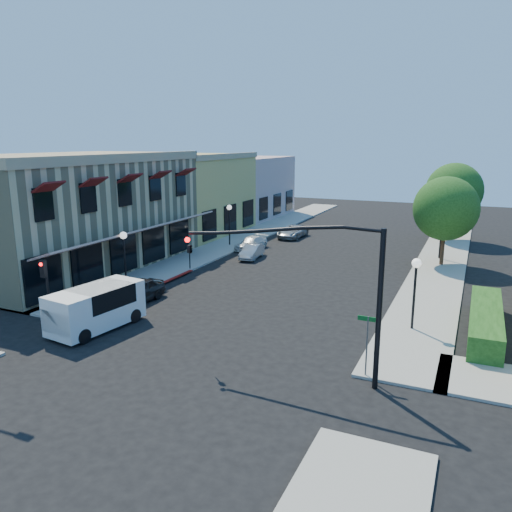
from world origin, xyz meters
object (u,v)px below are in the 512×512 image
at_px(parked_car_b, 252,252).
at_px(parked_car_d, 293,232).
at_px(lamppost_left_far, 229,215).
at_px(lamppost_right_near, 416,276).
at_px(parked_car_c, 251,243).
at_px(street_tree_b, 454,191).
at_px(lamppost_right_far, 442,224).
at_px(street_tree_a, 446,209).
at_px(parked_car_a, 136,292).
at_px(white_van, 95,306).
at_px(secondary_signal, 45,280).
at_px(signal_mast_arm, 322,275).
at_px(street_name_sign, 367,336).
at_px(lamppost_left_near, 124,245).

bearing_deg(parked_car_b, parked_car_d, 83.87).
xyz_separation_m(lamppost_left_far, lamppost_right_near, (17.00, -14.00, 0.00)).
distance_m(lamppost_left_far, parked_car_c, 3.24).
bearing_deg(street_tree_b, lamppost_right_far, -92.15).
bearing_deg(parked_car_b, street_tree_a, 8.18).
bearing_deg(parked_car_c, parked_car_a, -82.33).
xyz_separation_m(street_tree_a, parked_car_b, (-13.60, -3.47, -3.66)).
distance_m(street_tree_b, parked_car_a, 30.27).
bearing_deg(white_van, parked_car_c, 92.04).
relative_size(secondary_signal, lamppost_right_far, 0.93).
distance_m(secondary_signal, lamppost_right_near, 17.77).
bearing_deg(street_tree_a, signal_mast_arm, -98.17).
height_order(parked_car_a, parked_car_c, parked_car_a).
relative_size(lamppost_left_far, parked_car_d, 0.86).
height_order(street_tree_b, signal_mast_arm, street_tree_b).
distance_m(lamppost_right_near, white_van, 15.33).
height_order(street_name_sign, white_van, street_name_sign).
relative_size(lamppost_right_near, lamppost_right_far, 1.00).
relative_size(secondary_signal, parked_car_b, 1.03).
distance_m(parked_car_c, parked_car_d, 6.47).
xyz_separation_m(lamppost_right_far, parked_car_c, (-14.70, -2.56, -2.21)).
xyz_separation_m(street_tree_b, signal_mast_arm, (-2.94, -30.50, -0.46)).
relative_size(signal_mast_arm, lamppost_left_far, 2.24).
height_order(secondary_signal, lamppost_right_near, lamppost_right_near).
bearing_deg(street_tree_a, white_van, -125.51).
distance_m(street_tree_a, signal_mast_arm, 20.71).
relative_size(street_name_sign, parked_car_c, 0.69).
relative_size(secondary_signal, street_name_sign, 1.33).
xyz_separation_m(street_tree_a, lamppost_left_far, (-17.30, 0.00, -1.46)).
bearing_deg(white_van, parked_car_b, 87.56).
bearing_deg(lamppost_right_near, signal_mast_arm, -112.12).
bearing_deg(secondary_signal, street_tree_b, 61.23).
height_order(signal_mast_arm, white_van, signal_mast_arm).
height_order(lamppost_left_near, parked_car_d, lamppost_left_near).
relative_size(street_tree_b, lamppost_left_near, 1.97).
distance_m(lamppost_right_far, white_van, 26.17).
bearing_deg(lamppost_right_far, parked_car_d, 164.23).
xyz_separation_m(lamppost_right_far, parked_car_b, (-13.30, -5.47, -2.20)).
relative_size(lamppost_right_far, white_van, 0.73).
distance_m(lamppost_right_far, parked_car_b, 14.55).
relative_size(signal_mast_arm, lamppost_right_near, 2.24).
bearing_deg(secondary_signal, lamppost_left_near, 94.34).
bearing_deg(signal_mast_arm, lamppost_right_near, 67.88).
distance_m(street_name_sign, lamppost_right_far, 21.85).
bearing_deg(street_name_sign, lamppost_right_far, 87.37).
relative_size(parked_car_b, parked_car_c, 0.89).
xyz_separation_m(lamppost_left_near, parked_car_d, (3.70, 19.76, -2.16)).
bearing_deg(parked_car_c, street_tree_b, 42.83).
height_order(secondary_signal, lamppost_left_far, lamppost_left_far).
xyz_separation_m(lamppost_right_near, white_van, (-14.01, -6.05, -1.55)).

